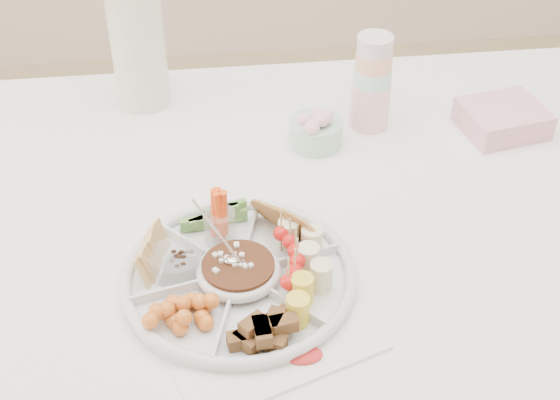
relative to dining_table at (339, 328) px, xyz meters
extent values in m
cube|color=white|center=(0.00, 0.00, 0.00)|extent=(1.52, 1.02, 0.76)
cylinder|color=silver|center=(-0.22, -0.22, 0.40)|extent=(0.46, 0.46, 0.04)
cylinder|color=#39220F|center=(-0.22, -0.22, 0.41)|extent=(0.14, 0.14, 0.04)
cylinder|color=#AABF9E|center=(0.09, 0.23, 0.49)|extent=(0.10, 0.10, 0.22)
cylinder|color=silver|center=(-0.39, 0.38, 0.53)|extent=(0.14, 0.14, 0.30)
cylinder|color=silver|center=(-0.04, 0.17, 0.42)|extent=(0.13, 0.13, 0.08)
cube|color=pink|center=(0.36, 0.17, 0.41)|extent=(0.19, 0.17, 0.05)
cube|color=white|center=(-0.17, -0.39, 0.38)|extent=(0.33, 0.21, 0.01)
camera|label=1|loc=(-0.27, -1.13, 1.29)|focal=50.00mm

